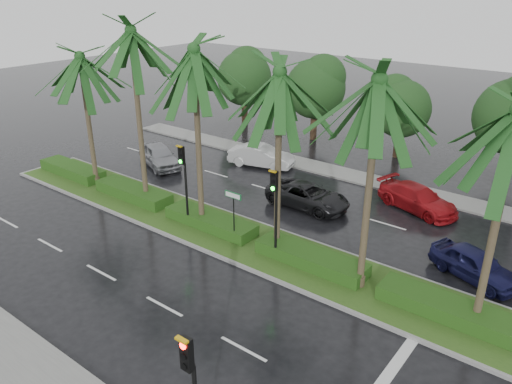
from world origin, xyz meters
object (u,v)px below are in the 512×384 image
Objects in this scene: street_sign at (233,204)px; signal_median_left at (184,174)px; car_silver at (159,155)px; car_darkgrey at (308,196)px; car_blue at (475,264)px; car_red at (418,198)px; car_white at (261,156)px.

signal_median_left is at bearing -176.53° from street_sign.
street_sign reaches higher than car_silver.
signal_median_left is 0.91× the size of car_darkgrey.
signal_median_left is 1.11× the size of car_blue.
car_blue is at bearing -121.36° from car_red.
car_white is 0.93× the size of car_darkgrey.
car_white is 1.13× the size of car_blue.
street_sign is 6.03m from car_darkgrey.
car_darkgrey is 1.22× the size of car_blue.
car_white is 0.95× the size of car_red.
street_sign is 0.66× the size of car_blue.
car_silver is at bearing 154.37° from street_sign.
signal_median_left is at bearing 128.11° from car_blue.
street_sign is (3.00, 0.18, -0.87)m from signal_median_left.
signal_median_left is at bearing -102.00° from car_silver.
car_darkgrey is (0.50, 5.83, -1.46)m from street_sign.
street_sign is 0.55× the size of car_red.
car_blue is at bearing -124.55° from car_white.
car_blue is (21.05, -1.29, -0.09)m from car_silver.
car_blue is at bearing 21.84° from street_sign.
car_silver reaches higher than car_white.
car_silver reaches higher than car_blue.
signal_median_left reaches higher than street_sign.
car_white is (-5.55, 9.53, -1.39)m from street_sign.
signal_median_left is at bearing 155.51° from car_red.
street_sign is 10.81m from car_red.
street_sign is at bearing -93.37° from car_silver.
signal_median_left reaches higher than car_silver.
car_blue is at bearing -99.97° from car_darkgrey.
car_blue is (10.00, 4.01, -1.45)m from street_sign.
car_red is (8.50, 9.38, -2.32)m from signal_median_left.
car_darkgrey is at bearing -136.42° from car_white.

